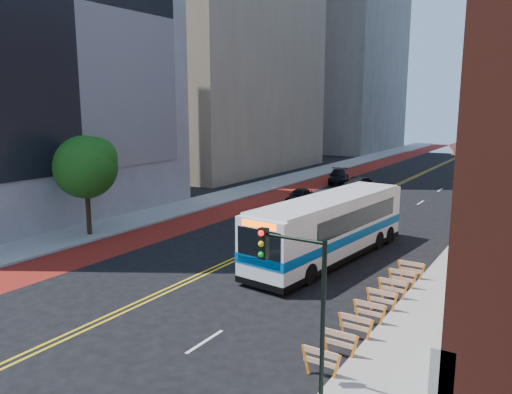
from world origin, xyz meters
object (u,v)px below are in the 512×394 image
object	(u,v)px
street_tree	(86,165)
car_a	(299,196)
traffic_signal	(296,283)
car_c	(339,177)
car_b	(358,184)
transit_bus	(331,227)

from	to	relation	value
street_tree	car_a	bearing A→B (deg)	69.20
street_tree	traffic_signal	distance (m)	22.79
traffic_signal	car_c	bearing A→B (deg)	111.05
car_a	car_b	distance (m)	10.03
car_c	car_a	bearing A→B (deg)	-103.50
car_a	car_c	distance (m)	12.70
car_b	traffic_signal	bearing A→B (deg)	-63.39
car_a	car_c	world-z (taller)	car_c
street_tree	car_b	bearing A→B (deg)	72.74
car_b	car_c	xyz separation A→B (m)	(-3.31, 2.75, 0.13)
traffic_signal	car_c	xyz separation A→B (m)	(-15.38, 39.95, -2.95)
street_tree	transit_bus	distance (m)	16.63
car_a	car_b	world-z (taller)	car_a
street_tree	car_c	xyz separation A→B (m)	(5.28, 30.40, -4.14)
street_tree	car_a	distance (m)	19.50
car_c	street_tree	bearing A→B (deg)	-120.05
car_a	car_c	xyz separation A→B (m)	(-1.48, 12.61, 0.10)
transit_bus	car_a	size ratio (longest dim) A/B	3.44
street_tree	car_b	world-z (taller)	street_tree
street_tree	car_a	size ratio (longest dim) A/B	1.70
street_tree	transit_bus	size ratio (longest dim) A/B	0.49
traffic_signal	car_a	bearing A→B (deg)	116.94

